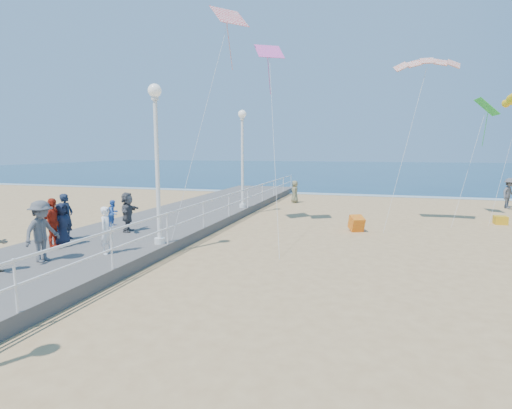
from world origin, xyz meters
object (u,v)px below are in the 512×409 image
(lamp_post_far, at_px, (242,148))
(spectator_5, at_px, (128,212))
(spectator_4, at_px, (62,224))
(lamp_post_mid, at_px, (157,148))
(beach_walker_c, at_px, (295,192))
(spectator_2, at_px, (42,231))
(spectator_3, at_px, (53,223))
(woman_holding_toddler, at_px, (107,230))
(spectator_0, at_px, (67,217))
(box_kite, at_px, (356,225))
(beach_chair_right, at_px, (500,220))
(toddler_held, at_px, (113,213))
(beach_walker_a, at_px, (509,193))

(lamp_post_far, relative_size, spectator_5, 3.42)
(spectator_4, bearing_deg, lamp_post_mid, -75.85)
(spectator_5, bearing_deg, beach_walker_c, -31.82)
(lamp_post_mid, bearing_deg, spectator_2, -125.44)
(spectator_3, height_order, spectator_5, spectator_3)
(lamp_post_far, distance_m, spectator_5, 8.24)
(woman_holding_toddler, bearing_deg, lamp_post_far, -4.72)
(spectator_0, xyz_separation_m, spectator_5, (1.25, 1.84, -0.05))
(woman_holding_toddler, xyz_separation_m, beach_walker_c, (2.69, 16.35, -0.38))
(spectator_4, height_order, box_kite, spectator_4)
(box_kite, bearing_deg, beach_chair_right, 4.12)
(spectator_0, distance_m, beach_chair_right, 19.32)
(lamp_post_mid, bearing_deg, box_kite, 43.57)
(toddler_held, height_order, spectator_3, toddler_held)
(spectator_4, xyz_separation_m, box_kite, (9.27, 7.14, -0.82))
(beach_walker_a, bearing_deg, woman_holding_toddler, 179.04)
(lamp_post_far, relative_size, woman_holding_toddler, 3.62)
(lamp_post_mid, distance_m, spectator_3, 4.17)
(spectator_3, relative_size, box_kite, 2.74)
(lamp_post_mid, bearing_deg, beach_chair_right, 37.08)
(spectator_0, distance_m, beach_walker_c, 16.00)
(spectator_2, bearing_deg, lamp_post_far, -8.34)
(spectator_5, bearing_deg, woman_holding_toddler, -170.76)
(toddler_held, bearing_deg, lamp_post_mid, -25.64)
(spectator_0, height_order, spectator_5, spectator_0)
(lamp_post_mid, xyz_separation_m, spectator_4, (-2.97, -1.15, -2.54))
(beach_chair_right, bearing_deg, lamp_post_far, -176.58)
(lamp_post_far, xyz_separation_m, beach_chair_right, (12.93, 0.77, -3.46))
(toddler_held, xyz_separation_m, beach_walker_c, (2.54, 16.20, -0.90))
(spectator_4, relative_size, spectator_5, 0.93)
(lamp_post_far, height_order, beach_chair_right, lamp_post_far)
(spectator_5, height_order, box_kite, spectator_5)
(spectator_5, height_order, beach_walker_c, spectator_5)
(lamp_post_mid, relative_size, beach_chair_right, 9.67)
(woman_holding_toddler, bearing_deg, spectator_3, 86.50)
(toddler_held, xyz_separation_m, spectator_2, (-1.36, -1.43, -0.37))
(lamp_post_mid, bearing_deg, spectator_5, 146.63)
(toddler_held, relative_size, beach_walker_c, 0.53)
(toddler_held, xyz_separation_m, box_kite, (7.01, 7.47, -1.35))
(woman_holding_toddler, bearing_deg, beach_chair_right, -50.52)
(spectator_5, relative_size, beach_chair_right, 2.83)
(beach_walker_a, bearing_deg, box_kite, 179.97)
(toddler_held, distance_m, beach_chair_right, 17.74)
(beach_walker_c, xyz_separation_m, beach_chair_right, (11.09, -4.94, -0.56))
(spectator_2, relative_size, spectator_4, 1.22)
(spectator_3, xyz_separation_m, beach_walker_c, (4.86, 16.22, -0.46))
(beach_walker_a, bearing_deg, spectator_4, 174.66)
(toddler_held, xyz_separation_m, spectator_3, (-2.32, -0.02, -0.43))
(lamp_post_far, bearing_deg, spectator_3, -106.08)
(beach_walker_c, bearing_deg, lamp_post_mid, -15.52)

